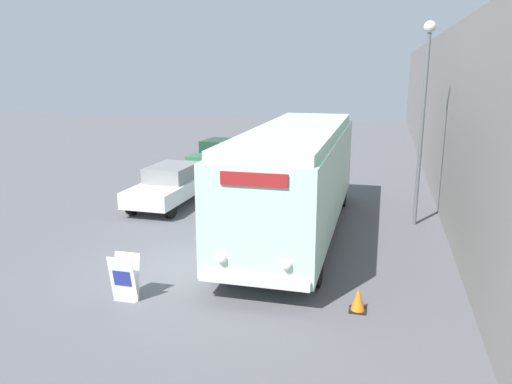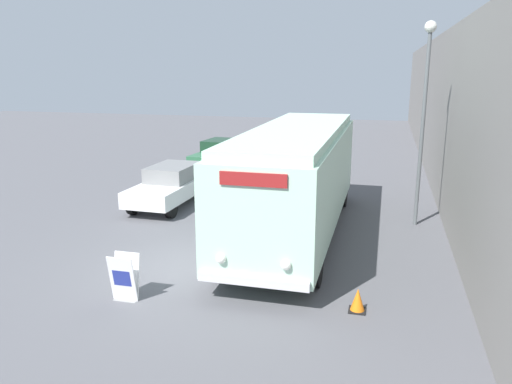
% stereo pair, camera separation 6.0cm
% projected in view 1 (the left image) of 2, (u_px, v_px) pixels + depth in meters
% --- Properties ---
extents(ground_plane, '(80.00, 80.00, 0.00)m').
position_uv_depth(ground_plane, '(187.00, 269.00, 12.75)').
color(ground_plane, '#56565B').
extents(building_wall_right, '(0.30, 60.00, 6.40)m').
position_uv_depth(building_wall_right, '(442.00, 115.00, 19.72)').
color(building_wall_right, gray).
rests_on(building_wall_right, ground_plane).
extents(vintage_bus, '(2.57, 10.17, 3.30)m').
position_uv_depth(vintage_bus, '(296.00, 175.00, 14.99)').
color(vintage_bus, black).
rests_on(vintage_bus, ground_plane).
extents(sign_board, '(0.60, 0.40, 1.06)m').
position_uv_depth(sign_board, '(125.00, 278.00, 10.91)').
color(sign_board, gray).
rests_on(sign_board, ground_plane).
extents(streetlamp, '(0.36, 0.36, 6.38)m').
position_uv_depth(streetlamp, '(424.00, 97.00, 15.41)').
color(streetlamp, '#595E60').
rests_on(streetlamp, ground_plane).
extents(parked_car_near, '(1.85, 4.77, 1.47)m').
position_uv_depth(parked_car_near, '(172.00, 184.00, 18.71)').
color(parked_car_near, black).
rests_on(parked_car_near, ground_plane).
extents(parked_car_mid, '(2.08, 4.21, 1.52)m').
position_uv_depth(parked_car_mid, '(219.00, 155.00, 24.99)').
color(parked_car_mid, black).
rests_on(parked_car_mid, ground_plane).
extents(traffic_cone, '(0.36, 0.36, 0.51)m').
position_uv_depth(traffic_cone, '(358.00, 300.00, 10.49)').
color(traffic_cone, black).
rests_on(traffic_cone, ground_plane).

